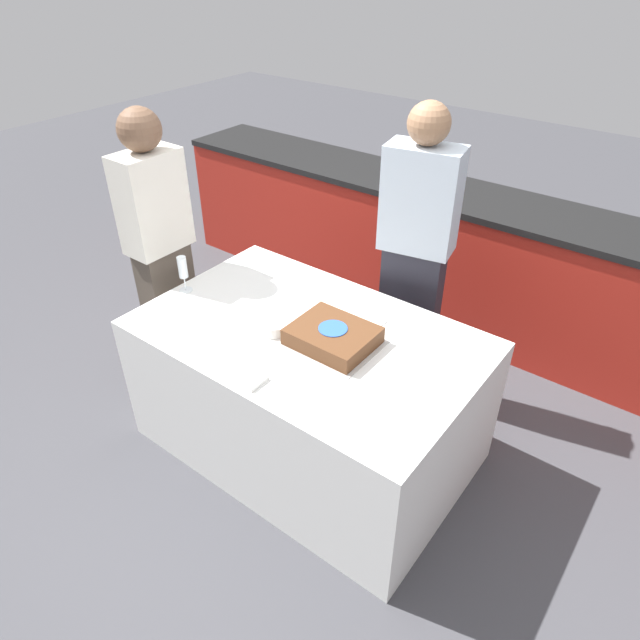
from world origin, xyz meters
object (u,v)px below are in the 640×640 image
Objects in this scene: person_cutting_cake at (415,258)px; person_seated_left at (161,250)px; wine_glass at (183,269)px; cake at (333,336)px; plate_stack at (275,323)px.

person_seated_left is (-1.17, -0.73, -0.02)m from person_cutting_cake.
wine_glass is 0.12× the size of person_cutting_cake.
cake is at bearing 78.68° from person_cutting_cake.
cake is 2.07× the size of wine_glass.
plate_stack is 0.89m from person_seated_left.
person_cutting_cake is 1.38m from person_seated_left.
person_cutting_cake is (0.00, 0.73, 0.09)m from cake.
plate_stack is (-0.29, -0.07, -0.01)m from cake.
person_cutting_cake is at bearing -58.17° from person_seated_left.
cake is at bearing 12.70° from plate_stack.
plate_stack is at bearing -167.30° from cake.
person_seated_left reaches higher than wine_glass.
person_cutting_cake is at bearing 42.76° from wine_glass.
person_cutting_cake is at bearing 69.66° from plate_stack.
cake is at bearing -89.87° from person_seated_left.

